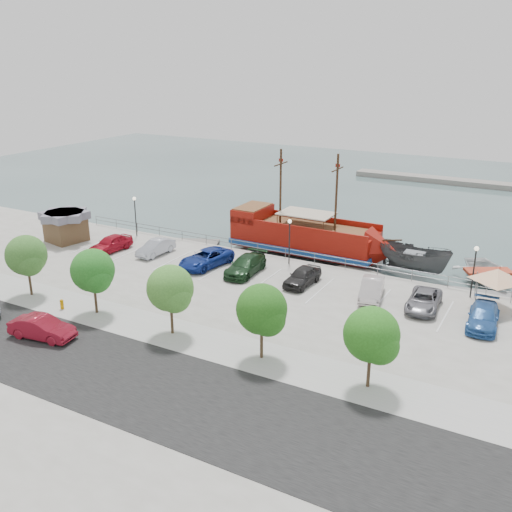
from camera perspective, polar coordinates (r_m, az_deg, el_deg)
The scene contains 32 objects.
ground at distance 47.73m, azimuth -0.11°, elevation -4.29°, with size 160.00×160.00×0.00m, color #314949.
land_slab at distance 33.11m, azimuth -18.73°, elevation -16.29°, with size 100.00×58.00×1.20m, color gray.
street at distance 35.66m, azimuth -12.90°, elevation -11.75°, with size 100.00×8.00×0.04m, color black.
sidewalk at distance 39.68m, azimuth -7.17°, elevation -7.99°, with size 100.00×4.00×0.05m, color #A1A1A1.
seawall_railing at distance 53.66m, azimuth 3.92°, elevation 0.14°, with size 50.00×0.06×1.00m.
far_shore at distance 95.79m, azimuth 21.70°, elevation 6.70°, with size 40.00×3.00×0.80m, color gray.
pirate_ship at distance 57.45m, azimuth 5.99°, elevation 1.71°, with size 17.44×4.96×10.98m.
patrol_boat at distance 54.16m, azimuth 15.49°, elevation -0.52°, with size 2.70×7.17×2.78m, color #454648.
speedboat at distance 54.77m, azimuth 22.17°, elevation -1.81°, with size 4.89×6.84×1.42m, color silver.
dock_west at distance 61.74m, azimuth -6.95°, elevation 1.34°, with size 6.90×1.97×0.39m, color slate.
dock_mid at distance 53.10m, azimuth 11.15°, elevation -1.95°, with size 6.44×1.84×0.37m, color slate.
dock_east at distance 51.32m, azimuth 21.53°, elevation -3.73°, with size 7.22×2.06×0.41m, color slate.
shed at distance 62.02m, azimuth -18.51°, elevation 2.92°, with size 4.48×4.48×3.12m.
canopy_tent at distance 46.25m, azimuth 23.07°, elevation -1.20°, with size 4.91×4.91×3.60m.
street_sedan at distance 41.49m, azimuth -20.61°, elevation -6.74°, with size 1.62×4.65×1.53m, color maroon.
fire_hydrant at distance 45.65m, azimuth -18.84°, elevation -4.56°, with size 0.28×0.28×0.82m.
lamp_post_left at distance 61.38m, azimuth -12.01°, elevation 4.59°, with size 0.36×0.36×4.28m.
lamp_post_mid at distance 51.79m, azimuth 3.37°, elevation 2.25°, with size 0.36×0.36×4.28m.
lamp_post_right at distance 47.56m, azimuth 21.03°, elevation -0.63°, with size 0.36×0.36×4.28m.
tree_b at distance 48.08m, azimuth -21.93°, elevation -0.08°, with size 3.30×3.20×5.00m.
tree_c at distance 43.09m, azimuth -15.93°, elevation -1.58°, with size 3.30×3.20×5.00m.
tree_d at distance 38.72m, azimuth -8.46°, elevation -3.41°, with size 3.30×3.20×5.00m.
tree_e at distance 35.22m, azimuth 0.73°, elevation -5.58°, with size 3.30×3.20×5.00m.
tree_f at distance 32.85m, azimuth 11.66°, elevation -7.94°, with size 3.30×3.20×5.00m.
parked_car_a at distance 57.65m, azimuth -14.31°, elevation 1.23°, with size 1.89×4.71×1.60m, color #A40E1F.
parked_car_b at distance 55.77m, azimuth -9.99°, elevation 0.84°, with size 1.51×4.34×1.43m, color #A5A9B5.
parked_car_c at distance 52.03m, azimuth -5.00°, elevation -0.22°, with size 2.57×5.58×1.55m, color navy.
parked_car_d at distance 50.09m, azimuth -1.06°, elevation -0.93°, with size 2.18×5.37×1.56m, color #17351B.
parked_car_e at distance 47.83m, azimuth 4.66°, elevation -2.02°, with size 1.79×4.46×1.52m, color black.
parked_car_f at distance 46.04m, azimuth 11.50°, elevation -3.23°, with size 1.62×4.65×1.53m, color beige.
parked_car_g at distance 45.07m, azimuth 16.43°, elevation -4.28°, with size 2.26×4.89×1.36m, color slate.
parked_car_h at distance 43.63m, azimuth 21.78°, elevation -5.65°, with size 2.05×5.04×1.46m, color #2A5A9E.
Camera 1 is at (21.15, -38.27, 18.14)m, focal length 40.00 mm.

